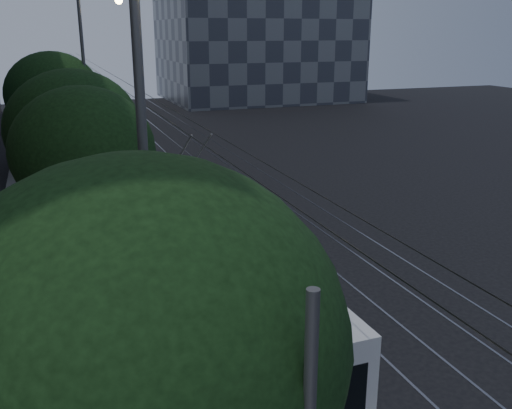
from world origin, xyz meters
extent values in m
plane|color=black|center=(0.00, 0.00, 0.00)|extent=(120.00, 120.00, 0.00)
cube|color=slate|center=(-7.50, 20.00, 0.07)|extent=(5.00, 90.00, 0.15)
cube|color=gray|center=(0.28, 20.00, 0.01)|extent=(0.08, 90.00, 0.02)
cube|color=gray|center=(1.72, 20.00, 0.01)|extent=(0.08, 90.00, 0.02)
cube|color=gray|center=(3.28, 20.00, 0.01)|extent=(0.08, 90.00, 0.02)
cube|color=gray|center=(4.72, 20.00, 0.01)|extent=(0.08, 90.00, 0.02)
cylinder|color=black|center=(-3.85, 20.00, 5.60)|extent=(0.02, 90.00, 0.02)
cylinder|color=black|center=(-3.15, 20.00, 5.60)|extent=(0.02, 90.00, 0.02)
cylinder|color=#535355|center=(-5.30, 10.00, 3.00)|extent=(0.14, 0.14, 6.00)
cylinder|color=#535355|center=(-5.30, 30.00, 3.00)|extent=(0.14, 0.14, 6.00)
cylinder|color=#535355|center=(-5.30, 50.00, 3.00)|extent=(0.14, 0.14, 6.00)
cube|color=#363A44|center=(18.00, 55.00, 12.00)|extent=(22.00, 18.00, 24.00)
cube|color=silver|center=(-3.52, -0.95, 1.69)|extent=(2.63, 11.45, 2.71)
cube|color=black|center=(-3.52, -0.95, 0.48)|extent=(2.67, 11.49, 0.33)
cube|color=black|center=(-3.52, -0.47, 1.81)|extent=(2.65, 9.07, 1.00)
cube|color=black|center=(-3.52, -6.62, 1.95)|extent=(2.12, 0.12, 1.24)
cube|color=black|center=(-3.52, 4.72, 1.90)|extent=(1.92, 0.12, 0.95)
cube|color=green|center=(-3.52, -6.62, 2.80)|extent=(1.52, 0.09, 0.30)
cube|color=gray|center=(-3.52, 1.90, 3.28)|extent=(2.06, 2.13, 0.48)
cylinder|color=#535355|center=(-3.81, 2.90, 4.37)|extent=(0.06, 4.31, 2.52)
cylinder|color=#535355|center=(-3.24, 2.90, 4.37)|extent=(0.06, 4.31, 2.52)
cylinder|color=black|center=(-2.36, -4.60, 0.48)|extent=(0.29, 0.95, 0.95)
cylinder|color=black|center=(-4.68, 1.56, 0.48)|extent=(0.29, 0.95, 0.95)
cylinder|color=black|center=(-2.36, 1.56, 0.48)|extent=(0.29, 0.95, 0.95)
cylinder|color=black|center=(-4.68, 3.39, 0.48)|extent=(0.29, 0.95, 0.95)
cylinder|color=black|center=(-2.36, 3.39, 0.48)|extent=(0.29, 0.95, 0.95)
imported|color=silver|center=(-4.30, 8.00, 0.87)|extent=(4.99, 6.90, 1.74)
imported|color=silver|center=(-2.70, 14.31, 0.67)|extent=(3.06, 4.26, 1.35)
imported|color=white|center=(-4.30, 23.71, 0.70)|extent=(3.18, 5.17, 1.40)
imported|color=silver|center=(-3.40, 26.95, 0.63)|extent=(2.50, 4.07, 1.27)
imported|color=white|center=(-4.30, 33.07, 0.71)|extent=(1.75, 4.19, 1.42)
ellipsoid|color=black|center=(-6.63, -7.54, 4.35)|extent=(5.68, 5.68, 5.12)
cylinder|color=black|center=(-6.50, 4.52, 1.45)|extent=(0.44, 0.44, 2.89)
ellipsoid|color=black|center=(-6.50, 4.52, 4.64)|extent=(4.65, 4.65, 4.19)
cylinder|color=black|center=(-6.50, 10.38, 1.15)|extent=(0.44, 0.44, 2.30)
ellipsoid|color=black|center=(-6.50, 10.38, 4.40)|extent=(5.59, 5.59, 5.03)
cylinder|color=black|center=(-7.00, 21.21, 1.38)|extent=(0.44, 0.44, 2.76)
ellipsoid|color=black|center=(-7.00, 21.21, 4.81)|extent=(5.47, 5.47, 4.92)
cylinder|color=black|center=(-7.00, 24.91, 1.48)|extent=(0.44, 0.44, 2.97)
ellipsoid|color=black|center=(-7.00, 24.91, 4.80)|extent=(4.90, 4.90, 4.41)
cylinder|color=black|center=(-7.00, 34.97, 1.32)|extent=(0.44, 0.44, 2.64)
ellipsoid|color=black|center=(-7.00, 34.97, 4.35)|extent=(4.55, 4.55, 4.09)
cylinder|color=#535355|center=(-5.80, -3.35, 4.90)|extent=(0.20, 0.20, 9.81)
cylinder|color=#535355|center=(-5.20, 20.46, 5.27)|extent=(0.20, 0.20, 10.55)
sphere|color=#E8C77F|center=(-2.98, 20.46, 10.02)|extent=(0.44, 0.44, 0.44)
camera|label=1|loc=(-7.52, -14.46, 8.35)|focal=40.00mm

